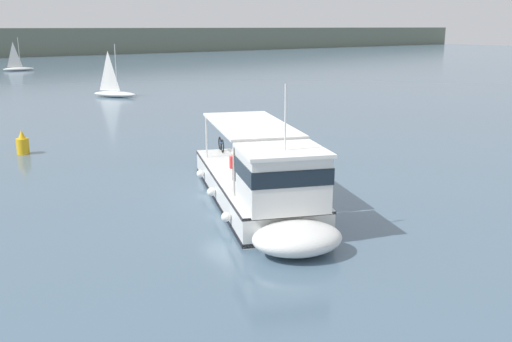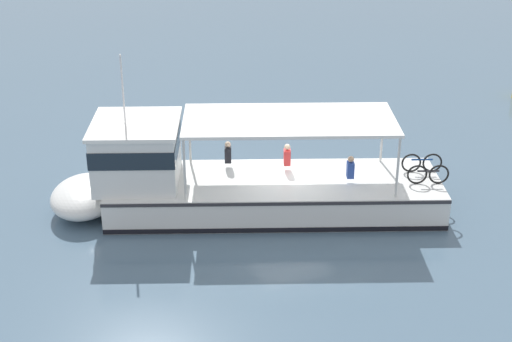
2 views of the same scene
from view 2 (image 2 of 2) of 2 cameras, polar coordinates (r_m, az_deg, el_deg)
ground_plane at (r=25.78m, az=2.32°, el=-2.19°), size 400.00×400.00×0.00m
ferry_main at (r=24.70m, az=-2.36°, el=-0.83°), size 8.11×12.84×5.32m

